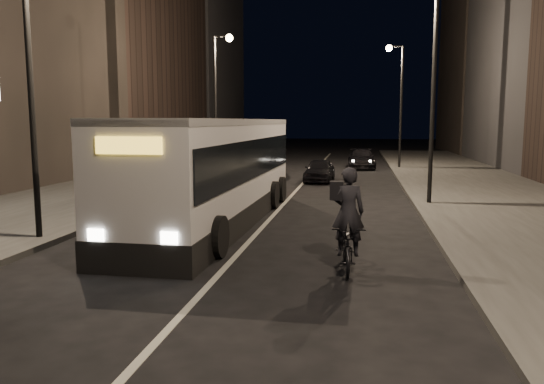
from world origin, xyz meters
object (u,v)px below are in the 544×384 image
at_px(streetlight_right_far, 398,89).
at_px(car_mid, 264,164).
at_px(city_bus, 216,167).
at_px(car_near, 320,170).
at_px(cyclist_on_bicycle, 348,237).
at_px(car_far, 362,159).
at_px(streetlight_left_near, 37,39).
at_px(streetlight_right_mid, 427,64).
at_px(streetlight_left_far, 219,85).

bearing_deg(streetlight_right_far, car_mid, -141.03).
distance_m(city_bus, car_near, 12.55).
bearing_deg(car_near, city_bus, -98.68).
height_order(cyclist_on_bicycle, car_far, cyclist_on_bicycle).
xyz_separation_m(car_mid, car_far, (5.64, 6.88, -0.13)).
relative_size(streetlight_right_far, cyclist_on_bicycle, 3.52).
bearing_deg(streetlight_left_near, car_far, 71.07).
xyz_separation_m(streetlight_right_mid, car_far, (-2.27, 16.49, -4.70)).
distance_m(streetlight_left_far, car_near, 8.05).
xyz_separation_m(streetlight_left_near, car_far, (8.40, 24.49, -4.70)).
relative_size(car_near, car_mid, 0.76).
relative_size(streetlight_right_far, car_mid, 1.69).
bearing_deg(streetlight_left_far, cyclist_on_bicycle, -67.54).
relative_size(streetlight_right_mid, streetlight_left_far, 1.00).
bearing_deg(cyclist_on_bicycle, streetlight_right_mid, 70.95).
bearing_deg(car_near, car_far, 77.83).
relative_size(streetlight_right_mid, streetlight_left_near, 1.00).
bearing_deg(streetlight_left_near, cyclist_on_bicycle, -10.21).
height_order(streetlight_right_far, streetlight_left_far, same).
bearing_deg(car_far, car_mid, -131.37).
height_order(streetlight_right_mid, city_bus, streetlight_right_mid).
distance_m(cyclist_on_bicycle, car_mid, 19.77).
bearing_deg(city_bus, streetlight_right_far, 72.37).
relative_size(city_bus, cyclist_on_bicycle, 5.39).
distance_m(streetlight_right_far, streetlight_left_near, 26.26).
relative_size(streetlight_right_mid, city_bus, 0.65).
bearing_deg(car_near, streetlight_right_far, 63.50).
bearing_deg(car_far, cyclist_on_bicycle, -92.82).
height_order(streetlight_left_near, city_bus, streetlight_left_near).
bearing_deg(streetlight_right_far, streetlight_left_far, -150.64).
relative_size(cyclist_on_bicycle, car_near, 0.63).
relative_size(streetlight_left_far, car_far, 1.79).
distance_m(streetlight_right_far, car_near, 10.49).
xyz_separation_m(cyclist_on_bicycle, car_far, (0.36, 25.93, -0.11)).
xyz_separation_m(streetlight_right_far, streetlight_left_near, (-10.66, -24.00, 0.00)).
bearing_deg(cyclist_on_bicycle, car_far, 85.68).
xyz_separation_m(cyclist_on_bicycle, car_near, (-1.91, 17.26, -0.15)).
bearing_deg(car_mid, streetlight_left_near, 77.18).
xyz_separation_m(city_bus, car_far, (4.68, 20.94, -1.15)).
relative_size(streetlight_left_near, car_mid, 1.69).
xyz_separation_m(streetlight_right_mid, cyclist_on_bicycle, (-2.62, -9.45, -4.59)).
distance_m(streetlight_left_far, car_far, 11.61).
distance_m(car_mid, car_far, 8.90).
bearing_deg(car_near, streetlight_left_near, -108.73).
bearing_deg(car_far, streetlight_right_mid, -84.20).
bearing_deg(car_near, car_mid, 154.49).
distance_m(streetlight_right_far, car_far, 5.24).
bearing_deg(cyclist_on_bicycle, streetlight_left_near, 166.26).
bearing_deg(streetlight_right_mid, car_near, 120.12).
xyz_separation_m(streetlight_right_mid, car_near, (-4.53, 7.81, -4.74)).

